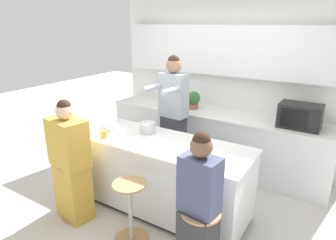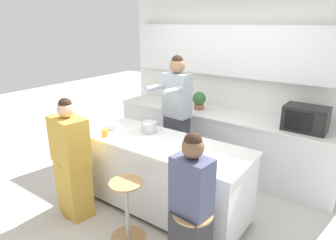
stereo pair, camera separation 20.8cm
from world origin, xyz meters
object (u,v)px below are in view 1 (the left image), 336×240
Objects in this scene: fruit_bowl at (110,127)px; microwave at (300,116)px; person_wrapped_blanket at (70,165)px; potted_plant at (194,99)px; coffee_cup_near at (104,134)px; bar_stool_center at (130,211)px; person_seated_near at (199,214)px; cooking_pot at (148,128)px; bar_stool_leftmost at (75,189)px; banana_bunch at (192,153)px; person_cooking at (173,119)px; kitchen_island at (164,176)px.

fruit_bowl is 0.37× the size of microwave.
person_wrapped_blanket is 2.21m from potted_plant.
person_wrapped_blanket is 13.62× the size of coffee_cup_near.
person_seated_near reaches higher than bar_stool_center.
microwave is at bearing 38.03° from cooking_pot.
microwave is 1.86× the size of potted_plant.
coffee_cup_near is at bearing 170.31° from person_seated_near.
potted_plant is (0.46, 2.13, 0.37)m from person_wrapped_blanket.
cooking_pot reaches higher than fruit_bowl.
banana_bunch is (1.27, 0.53, 0.57)m from bar_stool_leftmost.
potted_plant is (0.32, 1.71, 0.11)m from coffee_cup_near.
person_cooking is 6.42× the size of potted_plant.
kitchen_island is 1.14× the size of person_cooking.
fruit_bowl is (-0.83, -0.03, 0.49)m from kitchen_island.
bar_stool_leftmost is 3.00m from microwave.
person_wrapped_blanket is (-0.83, -0.69, 0.23)m from kitchen_island.
person_wrapped_blanket reaches higher than banana_bunch.
bar_stool_center is at bearing -71.67° from person_cooking.
person_wrapped_blanket is at bearing -177.52° from bar_stool_center.
cooking_pot is 1.52× the size of fruit_bowl.
person_cooking reaches higher than person_wrapped_blanket.
coffee_cup_near is (-0.36, -1.03, 0.03)m from person_cooking.
banana_bunch is (1.14, 0.14, -0.03)m from coffee_cup_near.
person_wrapped_blanket is (-0.50, -1.44, -0.24)m from person_cooking.
kitchen_island is at bearing 1.86° from fruit_bowl.
cooking_pot is at bearing 21.04° from fruit_bowl.
cooking_pot is 1.04× the size of potted_plant.
person_cooking reaches higher than coffee_cup_near.
bar_stool_center is at bearing -120.95° from microwave.
microwave reaches higher than fruit_bowl.
microwave is at bearing 40.90° from coffee_cup_near.
kitchen_island is 15.39× the size of banana_bunch.
kitchen_island is 1.42× the size of person_wrapped_blanket.
cooking_pot reaches higher than bar_stool_leftmost.
microwave is at bearing 62.84° from banana_bunch.
person_wrapped_blanket is 2.76× the size of microwave.
kitchen_island is at bearing 21.49° from coffee_cup_near.
person_cooking is 1.18m from banana_bunch.
cooking_pot is 0.56× the size of microwave.
fruit_bowl is at bearing -145.41° from microwave.
microwave reaches higher than cooking_pot.
coffee_cup_near reaches higher than kitchen_island.
banana_bunch is at bearing 49.45° from bar_stool_center.
microwave reaches higher than potted_plant.
potted_plant is (-0.82, 1.58, 0.13)m from banana_bunch.
person_cooking is at bearing 57.77° from fruit_bowl.
person_seated_near reaches higher than fruit_bowl.
person_seated_near is at bearing -15.62° from coffee_cup_near.
person_seated_near reaches higher than kitchen_island.
kitchen_island is at bearing -61.00° from person_cooking.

